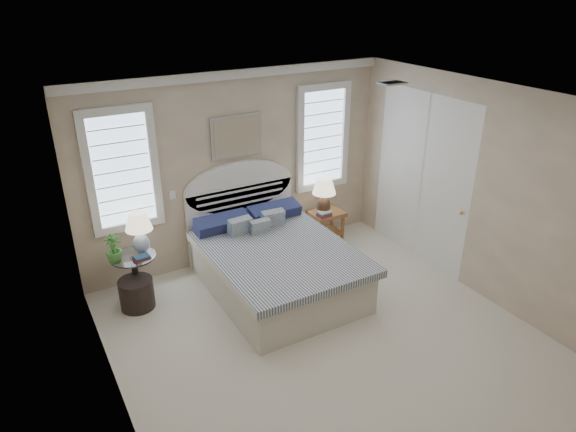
# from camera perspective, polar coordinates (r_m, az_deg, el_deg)

# --- Properties ---
(floor) EXTENTS (4.50, 5.00, 0.01)m
(floor) POSITION_cam_1_polar(r_m,az_deg,el_deg) (5.95, 5.25, -14.32)
(floor) COLOR beige
(floor) RESTS_ON ground
(ceiling) EXTENTS (4.50, 5.00, 0.01)m
(ceiling) POSITION_cam_1_polar(r_m,az_deg,el_deg) (4.73, 6.54, 11.94)
(ceiling) COLOR white
(ceiling) RESTS_ON wall_back
(wall_back) EXTENTS (4.50, 0.02, 2.70)m
(wall_back) POSITION_cam_1_polar(r_m,az_deg,el_deg) (7.21, -5.70, 5.31)
(wall_back) COLOR tan
(wall_back) RESTS_ON floor
(wall_left) EXTENTS (0.02, 5.00, 2.70)m
(wall_left) POSITION_cam_1_polar(r_m,az_deg,el_deg) (4.45, -18.94, -9.24)
(wall_left) COLOR tan
(wall_left) RESTS_ON floor
(wall_right) EXTENTS (0.02, 5.00, 2.70)m
(wall_right) POSITION_cam_1_polar(r_m,az_deg,el_deg) (6.67, 21.87, 1.92)
(wall_right) COLOR tan
(wall_right) RESTS_ON floor
(crown_molding) EXTENTS (4.50, 0.08, 0.12)m
(crown_molding) POSITION_cam_1_polar(r_m,az_deg,el_deg) (6.85, -6.02, 15.43)
(crown_molding) COLOR silver
(crown_molding) RESTS_ON wall_back
(hvac_vent) EXTENTS (0.30, 0.20, 0.02)m
(hvac_vent) POSITION_cam_1_polar(r_m,az_deg,el_deg) (6.09, 11.47, 14.30)
(hvac_vent) COLOR #B2B2B2
(hvac_vent) RESTS_ON ceiling
(switch_plate) EXTENTS (0.08, 0.01, 0.12)m
(switch_plate) POSITION_cam_1_polar(r_m,az_deg,el_deg) (6.96, -12.71, 2.32)
(switch_plate) COLOR silver
(switch_plate) RESTS_ON wall_back
(window_left) EXTENTS (0.90, 0.06, 1.60)m
(window_left) POSITION_cam_1_polar(r_m,az_deg,el_deg) (6.67, -17.96, 4.84)
(window_left) COLOR #C9E2FF
(window_left) RESTS_ON wall_back
(window_right) EXTENTS (0.90, 0.06, 1.60)m
(window_right) POSITION_cam_1_polar(r_m,az_deg,el_deg) (7.76, 3.84, 8.73)
(window_right) COLOR #C9E2FF
(window_right) RESTS_ON wall_back
(painting) EXTENTS (0.74, 0.04, 0.58)m
(painting) POSITION_cam_1_polar(r_m,az_deg,el_deg) (7.03, -5.73, 8.82)
(painting) COLOR silver
(painting) RESTS_ON wall_back
(closet_door) EXTENTS (0.02, 1.80, 2.40)m
(closet_door) POSITION_cam_1_polar(r_m,az_deg,el_deg) (7.44, 14.58, 4.01)
(closet_door) COLOR white
(closet_door) RESTS_ON floor
(bed) EXTENTS (1.72, 2.28, 1.47)m
(bed) POSITION_cam_1_polar(r_m,az_deg,el_deg) (6.75, -1.67, -5.01)
(bed) COLOR beige
(bed) RESTS_ON floor
(side_table_left) EXTENTS (0.56, 0.56, 0.63)m
(side_table_left) POSITION_cam_1_polar(r_m,az_deg,el_deg) (6.77, -16.60, -6.08)
(side_table_left) COLOR black
(side_table_left) RESTS_ON floor
(nightstand_right) EXTENTS (0.50, 0.40, 0.53)m
(nightstand_right) POSITION_cam_1_polar(r_m,az_deg,el_deg) (7.88, 4.29, -0.48)
(nightstand_right) COLOR #9C5D33
(nightstand_right) RESTS_ON floor
(floor_pot) EXTENTS (0.53, 0.53, 0.38)m
(floor_pot) POSITION_cam_1_polar(r_m,az_deg,el_deg) (6.71, -16.45, -8.27)
(floor_pot) COLOR black
(floor_pot) RESTS_ON floor
(lamp_left) EXTENTS (0.43, 0.43, 0.54)m
(lamp_left) POSITION_cam_1_polar(r_m,az_deg,el_deg) (6.56, -16.22, -1.31)
(lamp_left) COLOR white
(lamp_left) RESTS_ON side_table_left
(lamp_right) EXTENTS (0.37, 0.37, 0.57)m
(lamp_right) POSITION_cam_1_polar(r_m,az_deg,el_deg) (7.61, 4.03, 2.66)
(lamp_right) COLOR black
(lamp_right) RESTS_ON nightstand_right
(potted_plant) EXTENTS (0.20, 0.20, 0.35)m
(potted_plant) POSITION_cam_1_polar(r_m,az_deg,el_deg) (6.50, -18.82, -3.49)
(potted_plant) COLOR #327E33
(potted_plant) RESTS_ON side_table_left
(books_left) EXTENTS (0.21, 0.17, 0.05)m
(books_left) POSITION_cam_1_polar(r_m,az_deg,el_deg) (6.52, -15.92, -4.49)
(books_left) COLOR maroon
(books_left) RESTS_ON side_table_left
(books_right) EXTENTS (0.22, 0.18, 0.08)m
(books_right) POSITION_cam_1_polar(r_m,az_deg,el_deg) (7.65, 4.04, 0.26)
(books_right) COLOR maroon
(books_right) RESTS_ON nightstand_right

